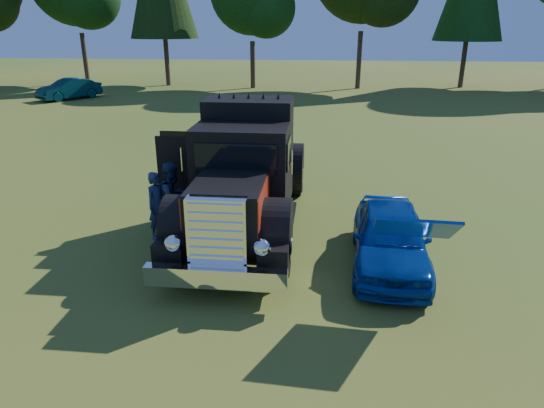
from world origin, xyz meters
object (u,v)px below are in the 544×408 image
(distant_teal_car, at_px, (69,89))
(diamond_t_truck, at_px, (244,179))
(spectator_near, at_px, (158,205))
(hotrod_coupe, at_px, (390,237))
(spectator_far, at_px, (174,199))

(distant_teal_car, bearing_deg, diamond_t_truck, -20.14)
(spectator_near, bearing_deg, hotrod_coupe, -70.22)
(spectator_near, bearing_deg, spectator_far, -26.34)
(hotrod_coupe, bearing_deg, spectator_near, 170.02)
(diamond_t_truck, relative_size, spectator_near, 4.57)
(spectator_far, bearing_deg, spectator_near, 140.66)
(distant_teal_car, bearing_deg, hotrod_coupe, -16.69)
(spectator_far, bearing_deg, distant_teal_car, 49.42)
(spectator_far, relative_size, distant_teal_car, 0.43)
(spectator_near, relative_size, spectator_far, 0.90)
(diamond_t_truck, height_order, spectator_near, diamond_t_truck)
(spectator_near, distance_m, spectator_far, 0.38)
(hotrod_coupe, bearing_deg, distant_teal_car, 129.70)
(spectator_far, bearing_deg, hotrod_coupe, -86.25)
(spectator_far, distance_m, distant_teal_car, 24.31)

